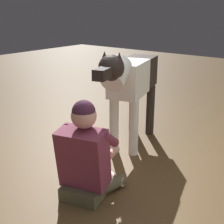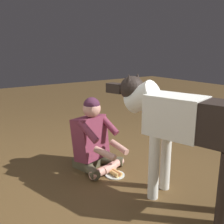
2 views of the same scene
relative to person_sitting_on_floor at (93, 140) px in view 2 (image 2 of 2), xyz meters
The scene contains 4 objects.
ground_plane 0.59m from the person_sitting_on_floor, 165.08° to the right, with size 15.52×15.52×0.00m, color brown.
person_sitting_on_floor is the anchor object (origin of this frame).
large_dog 1.17m from the person_sitting_on_floor, 164.61° to the right, with size 1.54×0.58×1.18m.
hot_dog_on_plate 0.47m from the person_sitting_on_floor, 164.61° to the right, with size 0.22×0.22×0.06m.
Camera 2 is at (-2.09, 1.63, 1.43)m, focal length 41.88 mm.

